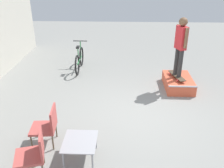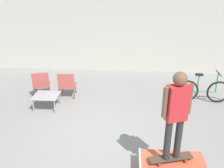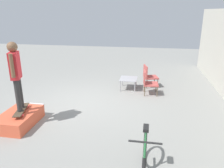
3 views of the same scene
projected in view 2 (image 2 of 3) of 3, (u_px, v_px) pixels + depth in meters
The scene contains 8 objects.
ground_plane at pixel (95, 136), 6.23m from camera, with size 24.00×24.00×0.00m, color gray.
house_wall_back at pixel (111, 35), 9.96m from camera, with size 12.00×0.06×3.00m.
skateboard_on_ramp at pixel (171, 158), 4.86m from camera, with size 0.90×0.43×0.07m.
person_skater at pixel (176, 110), 4.44m from camera, with size 0.54×0.32×1.78m.
coffee_table at pixel (46, 97), 7.42m from camera, with size 0.74×0.65×0.43m.
patio_chair_left at pixel (41, 83), 8.11m from camera, with size 0.64×0.64×0.88m.
patio_chair_right at pixel (67, 84), 8.04m from camera, with size 0.56×0.56×0.88m.
bicycle at pixel (203, 91), 7.78m from camera, with size 1.69×0.52×1.01m.
Camera 2 is at (0.82, -5.14, 3.69)m, focal length 40.00 mm.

